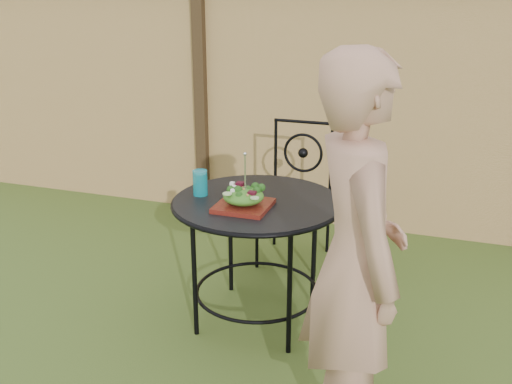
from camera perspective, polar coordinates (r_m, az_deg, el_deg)
fence at (r=4.40m, az=10.54°, el=8.15°), size 8.00×0.12×1.90m
patio_table at (r=3.10m, az=0.11°, el=-3.21°), size 0.92×0.92×0.72m
patio_chair at (r=3.91m, az=4.08°, el=0.29°), size 0.46×0.46×0.95m
diner at (r=2.20m, az=9.89°, el=-7.01°), size 0.61×0.70×1.61m
salad_plate at (r=2.93m, az=-1.25°, el=-1.39°), size 0.27×0.27×0.02m
salad at (r=2.92m, az=-1.26°, el=-0.43°), size 0.21×0.21×0.08m
fork at (r=2.87m, az=-1.09°, el=1.99°), size 0.01×0.01×0.18m
drinking_glass at (r=3.12m, az=-5.60°, el=0.93°), size 0.08×0.08×0.14m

